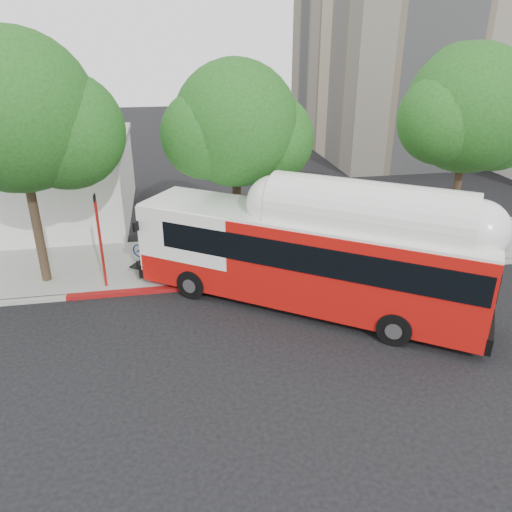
{
  "coord_description": "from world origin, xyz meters",
  "views": [
    {
      "loc": [
        -3.79,
        -14.04,
        9.39
      ],
      "look_at": [
        -0.72,
        3.0,
        1.65
      ],
      "focal_mm": 35.0,
      "sensor_mm": 36.0,
      "label": 1
    }
  ],
  "objects": [
    {
      "name": "street_tree_right",
      "position": [
        9.44,
        5.86,
        6.26
      ],
      "size": [
        6.21,
        5.4,
        9.18
      ],
      "color": "#2D2116",
      "rests_on": "ground"
    },
    {
      "name": "transit_bus",
      "position": [
        0.98,
        1.85,
        1.88
      ],
      "size": [
        12.54,
        9.65,
        4.03
      ],
      "rotation": [
        0.0,
        0.0,
        -0.6
      ],
      "color": "#AF100C",
      "rests_on": "ground"
    },
    {
      "name": "curb_strip",
      "position": [
        0.0,
        3.9,
        0.07
      ],
      "size": [
        60.0,
        0.3,
        0.15
      ],
      "primitive_type": "cube",
      "color": "gray",
      "rests_on": "ground"
    },
    {
      "name": "red_curb_segment",
      "position": [
        -3.0,
        3.9,
        0.08
      ],
      "size": [
        10.0,
        0.32,
        0.16
      ],
      "primitive_type": "cube",
      "color": "maroon",
      "rests_on": "ground"
    },
    {
      "name": "street_tree_mid",
      "position": [
        -0.59,
        6.06,
        5.91
      ],
      "size": [
        5.75,
        5.0,
        8.62
      ],
      "color": "#2D2116",
      "rests_on": "ground"
    },
    {
      "name": "ground",
      "position": [
        0.0,
        0.0,
        0.0
      ],
      "size": [
        120.0,
        120.0,
        0.0
      ],
      "primitive_type": "plane",
      "color": "black",
      "rests_on": "ground"
    },
    {
      "name": "street_tree_left",
      "position": [
        -8.53,
        5.56,
        6.6
      ],
      "size": [
        6.67,
        5.8,
        9.74
      ],
      "color": "#2D2116",
      "rests_on": "ground"
    },
    {
      "name": "signal_pole",
      "position": [
        -6.55,
        4.51,
        2.02
      ],
      "size": [
        0.11,
        0.37,
        3.94
      ],
      "color": "#AD1812",
      "rests_on": "ground"
    },
    {
      "name": "sidewalk",
      "position": [
        0.0,
        6.5,
        0.07
      ],
      "size": [
        60.0,
        5.0,
        0.15
      ],
      "primitive_type": "cube",
      "color": "gray",
      "rests_on": "ground"
    }
  ]
}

